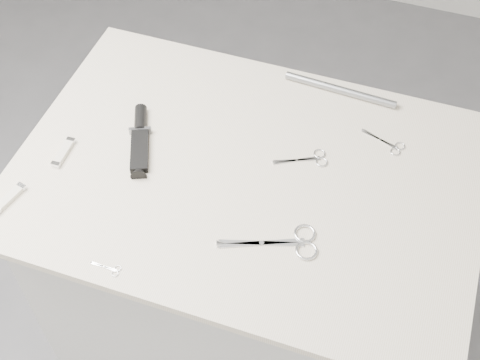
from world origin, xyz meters
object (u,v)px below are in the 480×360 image
(tiny_scissors, at_px, (110,269))
(metal_rail, at_px, (340,90))
(plinth, at_px, (246,283))
(embroidery_scissors_b, at_px, (389,144))
(large_shears, at_px, (290,242))
(pocket_knife_b, at_px, (9,198))
(pocket_knife_a, at_px, (64,153))
(sheathed_knife, at_px, (140,136))
(embroidery_scissors_a, at_px, (310,159))

(tiny_scissors, bearing_deg, metal_rail, 64.73)
(plinth, height_order, embroidery_scissors_b, embroidery_scissors_b)
(large_shears, relative_size, pocket_knife_b, 2.29)
(pocket_knife_a, distance_m, pocket_knife_b, 0.16)
(large_shears, height_order, pocket_knife_b, pocket_knife_b)
(plinth, distance_m, sheathed_knife, 0.54)
(plinth, bearing_deg, sheathed_knife, 175.97)
(tiny_scissors, xyz_separation_m, metal_rail, (0.30, 0.62, 0.01))
(metal_rail, bearing_deg, pocket_knife_b, -136.96)
(pocket_knife_a, bearing_deg, plinth, -80.51)
(embroidery_scissors_b, bearing_deg, metal_rail, 157.52)
(embroidery_scissors_b, relative_size, tiny_scissors, 1.68)
(embroidery_scissors_b, xyz_separation_m, metal_rail, (-0.14, 0.13, 0.01))
(plinth, distance_m, tiny_scissors, 0.59)
(large_shears, relative_size, embroidery_scissors_b, 1.91)
(embroidery_scissors_b, distance_m, metal_rail, 0.19)
(pocket_knife_b, bearing_deg, plinth, -49.24)
(sheathed_knife, bearing_deg, tiny_scissors, 171.42)
(large_shears, xyz_separation_m, pocket_knife_a, (-0.54, 0.06, 0.00))
(plinth, xyz_separation_m, large_shears, (0.14, -0.14, 0.47))
(tiny_scissors, distance_m, pocket_knife_b, 0.28)
(large_shears, height_order, metal_rail, metal_rail)
(embroidery_scissors_a, height_order, tiny_scissors, same)
(plinth, bearing_deg, pocket_knife_b, -152.80)
(large_shears, xyz_separation_m, embroidery_scissors_b, (0.14, 0.32, -0.00))
(plinth, distance_m, embroidery_scissors_b, 0.57)
(plinth, xyz_separation_m, embroidery_scissors_a, (0.12, 0.08, 0.47))
(embroidery_scissors_a, distance_m, metal_rail, 0.23)
(tiny_scissors, distance_m, pocket_knife_a, 0.32)
(sheathed_knife, height_order, pocket_knife_a, sheathed_knife)
(tiny_scissors, relative_size, pocket_knife_a, 0.73)
(plinth, height_order, sheathed_knife, sheathed_knife)
(embroidery_scissors_a, relative_size, metal_rail, 0.43)
(large_shears, relative_size, pocket_knife_a, 2.33)
(embroidery_scissors_b, distance_m, tiny_scissors, 0.66)
(large_shears, distance_m, tiny_scissors, 0.35)
(embroidery_scissors_b, relative_size, metal_rail, 0.38)
(tiny_scissors, height_order, sheathed_knife, sheathed_knife)
(tiny_scissors, relative_size, pocket_knife_b, 0.72)
(embroidery_scissors_a, xyz_separation_m, embroidery_scissors_b, (0.15, 0.10, -0.00))
(plinth, xyz_separation_m, pocket_knife_a, (-0.40, -0.08, 0.48))
(large_shears, bearing_deg, sheathed_knife, 137.88)
(plinth, bearing_deg, metal_rail, 67.16)
(embroidery_scissors_a, distance_m, pocket_knife_a, 0.54)
(sheathed_knife, distance_m, metal_rail, 0.48)
(tiny_scissors, distance_m, sheathed_knife, 0.34)
(sheathed_knife, bearing_deg, large_shears, -134.91)
(embroidery_scissors_a, distance_m, sheathed_knife, 0.38)
(pocket_knife_b, xyz_separation_m, metal_rail, (0.57, 0.54, 0.00))
(embroidery_scissors_b, height_order, pocket_knife_a, pocket_knife_a)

